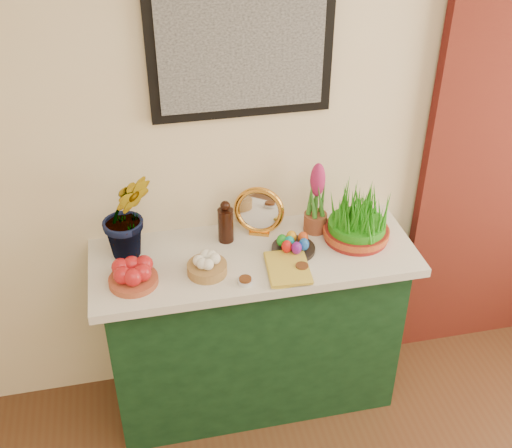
{
  "coord_description": "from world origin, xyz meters",
  "views": [
    {
      "loc": [
        -0.5,
        -0.17,
        2.54
      ],
      "look_at": [
        -0.04,
        1.95,
        1.07
      ],
      "focal_mm": 45.0,
      "sensor_mm": 36.0,
      "label": 1
    }
  ],
  "objects_px": {
    "wheatgrass_sabzeh": "(358,219)",
    "hyacinth_green": "(126,202)",
    "book": "(267,269)",
    "sideboard": "(254,331)",
    "mirror": "(259,211)"
  },
  "relations": [
    {
      "from": "book",
      "to": "hyacinth_green",
      "type": "bearing_deg",
      "value": 160.09
    },
    {
      "from": "sideboard",
      "to": "book",
      "type": "xyz_separation_m",
      "value": [
        0.03,
        -0.15,
        0.48
      ]
    },
    {
      "from": "book",
      "to": "wheatgrass_sabzeh",
      "type": "height_order",
      "value": "wheatgrass_sabzeh"
    },
    {
      "from": "mirror",
      "to": "wheatgrass_sabzeh",
      "type": "bearing_deg",
      "value": -18.85
    },
    {
      "from": "wheatgrass_sabzeh",
      "to": "book",
      "type": "bearing_deg",
      "value": -160.36
    },
    {
      "from": "mirror",
      "to": "sideboard",
      "type": "bearing_deg",
      "value": -110.85
    },
    {
      "from": "sideboard",
      "to": "wheatgrass_sabzeh",
      "type": "distance_m",
      "value": 0.74
    },
    {
      "from": "book",
      "to": "wheatgrass_sabzeh",
      "type": "bearing_deg",
      "value": 24.54
    },
    {
      "from": "hyacinth_green",
      "to": "wheatgrass_sabzeh",
      "type": "distance_m",
      "value": 1.0
    },
    {
      "from": "wheatgrass_sabzeh",
      "to": "hyacinth_green",
      "type": "bearing_deg",
      "value": 174.68
    },
    {
      "from": "sideboard",
      "to": "hyacinth_green",
      "type": "height_order",
      "value": "hyacinth_green"
    },
    {
      "from": "book",
      "to": "sideboard",
      "type": "bearing_deg",
      "value": 104.52
    },
    {
      "from": "wheatgrass_sabzeh",
      "to": "sideboard",
      "type": "bearing_deg",
      "value": -179.02
    },
    {
      "from": "hyacinth_green",
      "to": "wheatgrass_sabzeh",
      "type": "height_order",
      "value": "hyacinth_green"
    },
    {
      "from": "hyacinth_green",
      "to": "wheatgrass_sabzeh",
      "type": "bearing_deg",
      "value": -9.91
    }
  ]
}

